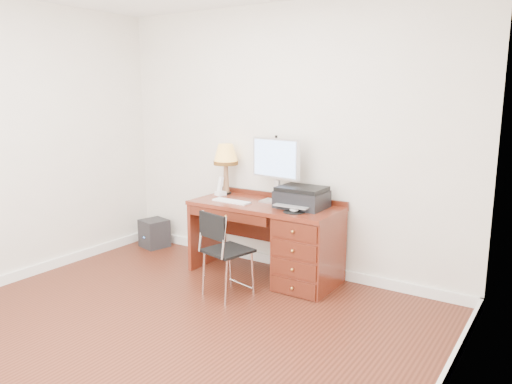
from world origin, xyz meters
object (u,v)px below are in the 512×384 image
Objects in this scene: desk at (293,242)px; leg_lamp at (226,158)px; phone at (220,190)px; chair at (224,246)px; monitor at (275,162)px; printer at (302,197)px; equipment_box at (154,233)px.

leg_lamp reaches higher than desk.
chair is (0.58, -0.73, -0.33)m from phone.
monitor reaches higher than printer.
leg_lamp is at bearing -176.41° from monitor.
printer is at bearing 14.73° from phone.
equipment_box is at bearing -164.25° from phone.
monitor reaches higher than phone.
printer reaches higher than phone.
equipment_box is at bearing 168.18° from chair.
chair is at bearing -10.81° from equipment_box.
leg_lamp reaches higher than chair.
printer is at bearing 72.54° from chair.
printer is (0.35, -0.08, -0.30)m from monitor.
monitor is 0.47m from printer.
monitor is at bearing -3.63° from leg_lamp.
leg_lamp reaches higher than equipment_box.
monitor is 0.64m from leg_lamp.
phone is at bearing 178.26° from printer.
phone is at bearing 175.04° from desk.
monitor is 1.03m from chair.
desk is 3.29× the size of printer.
leg_lamp reaches higher than printer.
desk is at bearing 11.31° from equipment_box.
chair is at bearing -120.46° from printer.
desk is 1.97m from equipment_box.
desk is 2.78× the size of leg_lamp.
phone is 0.60× the size of equipment_box.
leg_lamp is 2.71× the size of phone.
leg_lamp is at bearing 102.24° from phone.
monitor is at bearing 15.40° from equipment_box.
leg_lamp reaches higher than phone.
chair is at bearing -87.65° from monitor.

